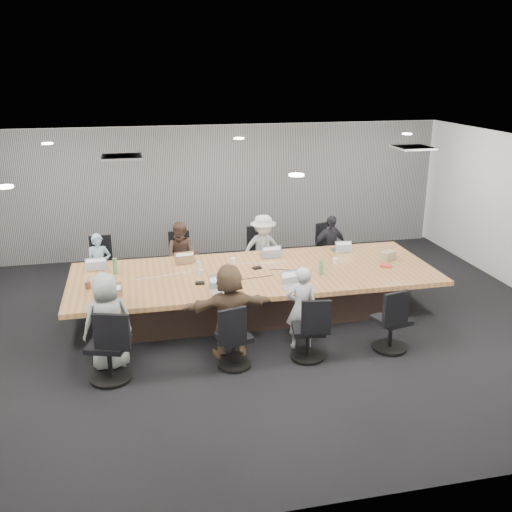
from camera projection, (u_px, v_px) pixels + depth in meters
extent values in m
cube|color=black|center=(261.00, 325.00, 9.20)|extent=(10.00, 8.00, 0.00)
cube|color=white|center=(262.00, 151.00, 8.31)|extent=(10.00, 8.00, 0.00)
cube|color=silver|center=(221.00, 190.00, 12.46)|extent=(10.00, 0.00, 2.80)
cube|color=silver|center=(362.00, 372.00, 5.05)|extent=(10.00, 0.00, 2.80)
cube|color=gray|center=(221.00, 191.00, 12.39)|extent=(9.80, 0.04, 2.80)
cube|color=#392921|center=(255.00, 295.00, 9.56)|extent=(4.80, 1.40, 0.66)
cube|color=#BC814B|center=(255.00, 274.00, 9.44)|extent=(6.00, 2.20, 0.08)
imported|color=#88ADC7|center=(99.00, 265.00, 10.21)|extent=(0.44, 0.30, 1.16)
cube|color=#B2B2B7|center=(97.00, 267.00, 9.65)|extent=(0.35, 0.24, 0.02)
imported|color=#47342B|center=(182.00, 256.00, 10.49)|extent=(0.73, 0.63, 1.29)
cube|color=#8C6647|center=(185.00, 261.00, 9.95)|extent=(0.36, 0.26, 0.02)
imported|color=#ABABAB|center=(263.00, 250.00, 10.79)|extent=(0.91, 0.57, 1.34)
cube|color=#B2B2B7|center=(270.00, 255.00, 10.26)|extent=(0.37, 0.27, 0.02)
imported|color=#23232B|center=(330.00, 247.00, 11.08)|extent=(0.79, 0.45, 1.26)
cube|color=#B2B2B7|center=(340.00, 250.00, 10.53)|extent=(0.32, 0.23, 0.02)
imported|color=gray|center=(108.00, 322.00, 7.72)|extent=(0.76, 0.59, 1.38)
cube|color=#8C6647|center=(108.00, 302.00, 8.21)|extent=(0.38, 0.29, 0.02)
imported|color=brown|center=(229.00, 310.00, 8.06)|extent=(1.29, 0.44, 1.39)
cube|color=#B2B2B7|center=(223.00, 292.00, 8.55)|extent=(0.36, 0.28, 0.02)
imported|color=#B1B1B8|center=(301.00, 308.00, 8.30)|extent=(0.49, 0.36, 1.27)
cube|color=#B2B2B7|center=(291.00, 287.00, 8.77)|extent=(0.33, 0.25, 0.02)
cylinder|color=#49844E|center=(115.00, 266.00, 9.32)|extent=(0.09, 0.09, 0.26)
cylinder|color=#49844E|center=(321.00, 268.00, 9.28)|extent=(0.08, 0.08, 0.24)
cylinder|color=silver|center=(199.00, 268.00, 9.31)|extent=(0.07, 0.07, 0.21)
cylinder|color=white|center=(233.00, 261.00, 9.81)|extent=(0.09, 0.09, 0.10)
cylinder|color=white|center=(335.00, 261.00, 9.81)|extent=(0.11, 0.11, 0.10)
cylinder|color=brown|center=(88.00, 285.00, 8.71)|extent=(0.09, 0.09, 0.11)
cube|color=black|center=(200.00, 283.00, 8.91)|extent=(0.16, 0.11, 0.03)
cube|color=black|center=(257.00, 268.00, 9.58)|extent=(0.16, 0.13, 0.03)
cube|color=black|center=(234.00, 279.00, 9.05)|extent=(0.15, 0.09, 0.06)
cube|color=tan|center=(388.00, 256.00, 10.01)|extent=(0.32, 0.28, 0.15)
cube|color=red|center=(386.00, 266.00, 9.65)|extent=(0.22, 0.21, 0.04)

